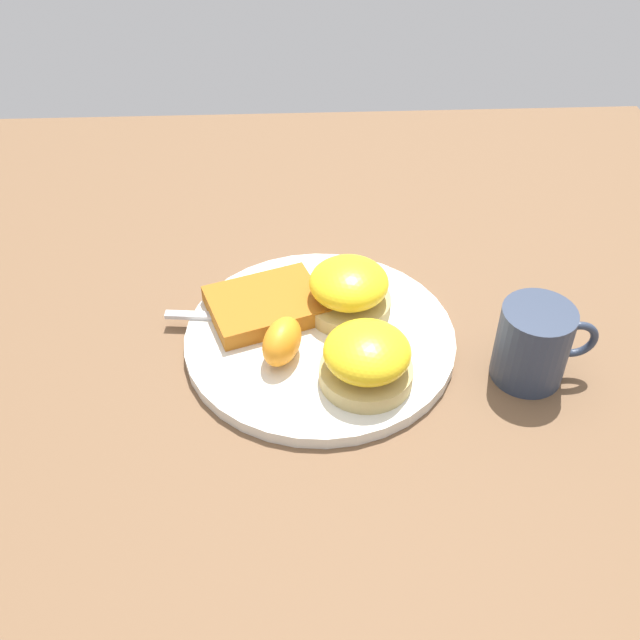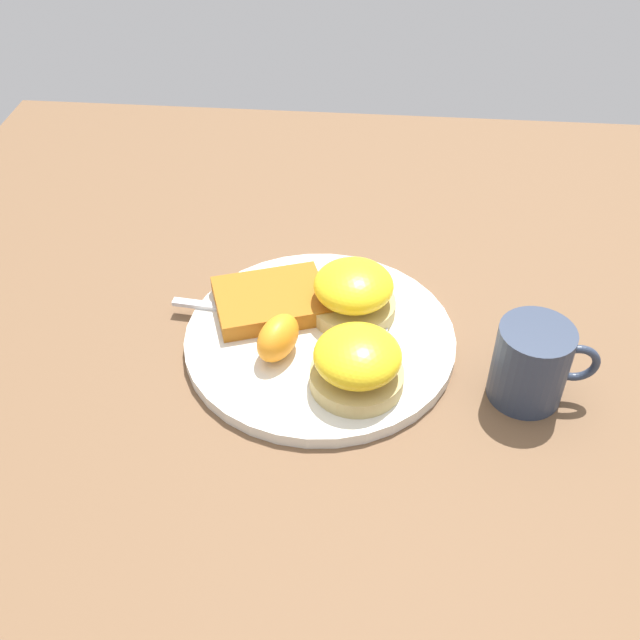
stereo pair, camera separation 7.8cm
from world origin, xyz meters
name	(u,v)px [view 1 (the left image)]	position (x,y,z in m)	size (l,w,h in m)	color
ground_plane	(320,344)	(0.00, 0.00, 0.00)	(1.10, 1.10, 0.00)	brown
plate	(320,339)	(0.00, 0.00, 0.01)	(0.29, 0.29, 0.01)	silver
sandwich_benedict_left	(367,359)	(0.04, -0.07, 0.04)	(0.09, 0.09, 0.06)	tan
sandwich_benedict_right	(349,290)	(0.03, 0.04, 0.04)	(0.09, 0.09, 0.06)	tan
hashbrown_patty	(266,305)	(-0.06, 0.04, 0.02)	(0.12, 0.09, 0.02)	#A45F19
orange_wedge	(282,341)	(-0.04, -0.03, 0.04)	(0.06, 0.04, 0.04)	orange
fork	(290,319)	(-0.03, 0.02, 0.02)	(0.24, 0.04, 0.00)	silver
cup	(534,344)	(0.21, -0.05, 0.04)	(0.10, 0.07, 0.08)	#2D384C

